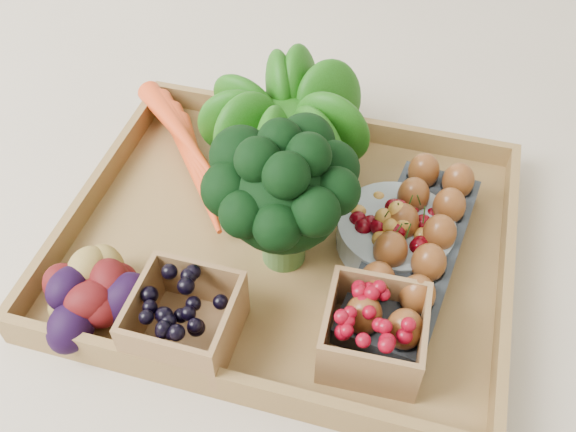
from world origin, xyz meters
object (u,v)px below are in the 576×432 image
(broccoli, at_px, (283,219))
(cherry_bowl, at_px, (395,233))
(tray, at_px, (288,243))
(egg_carton, at_px, (411,257))

(broccoli, distance_m, cherry_bowl, 0.15)
(tray, bearing_deg, cherry_bowl, 12.93)
(tray, height_order, egg_carton, egg_carton)
(broccoli, xyz_separation_m, egg_carton, (0.15, 0.03, -0.05))
(broccoli, xyz_separation_m, cherry_bowl, (0.13, 0.06, -0.05))
(tray, bearing_deg, broccoli, -85.65)
(tray, xyz_separation_m, cherry_bowl, (0.13, 0.03, 0.03))
(broccoli, relative_size, cherry_bowl, 1.22)
(broccoli, relative_size, egg_carton, 0.61)
(tray, distance_m, egg_carton, 0.16)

